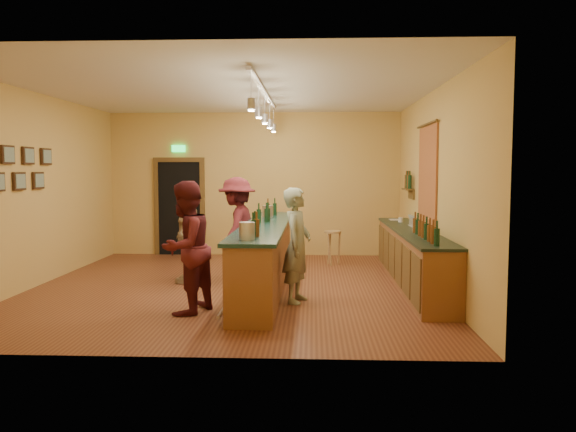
{
  "coord_description": "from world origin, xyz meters",
  "views": [
    {
      "loc": [
        1.31,
        -9.08,
        1.93
      ],
      "look_at": [
        0.9,
        0.2,
        1.16
      ],
      "focal_mm": 35.0,
      "sensor_mm": 36.0,
      "label": 1
    }
  ],
  "objects_px": {
    "customer_c": "(237,228)",
    "bar_stool": "(333,238)",
    "bartender": "(297,245)",
    "back_counter": "(413,257)",
    "customer_a": "(185,248)",
    "customer_b": "(188,234)",
    "tasting_bar": "(265,251)"
  },
  "relations": [
    {
      "from": "customer_c",
      "to": "bar_stool",
      "type": "relative_size",
      "value": 2.59
    },
    {
      "from": "customer_c",
      "to": "back_counter",
      "type": "bearing_deg",
      "value": 90.92
    },
    {
      "from": "back_counter",
      "to": "customer_b",
      "type": "height_order",
      "value": "customer_b"
    },
    {
      "from": "tasting_bar",
      "to": "customer_b",
      "type": "distance_m",
      "value": 1.4
    },
    {
      "from": "customer_b",
      "to": "customer_c",
      "type": "bearing_deg",
      "value": 116.41
    },
    {
      "from": "tasting_bar",
      "to": "customer_a",
      "type": "distance_m",
      "value": 1.97
    },
    {
      "from": "tasting_bar",
      "to": "bartender",
      "type": "xyz_separation_m",
      "value": [
        0.55,
        -1.01,
        0.23
      ]
    },
    {
      "from": "customer_b",
      "to": "bar_stool",
      "type": "height_order",
      "value": "customer_b"
    },
    {
      "from": "tasting_bar",
      "to": "customer_b",
      "type": "xyz_separation_m",
      "value": [
        -1.35,
        0.33,
        0.22
      ]
    },
    {
      "from": "bar_stool",
      "to": "tasting_bar",
      "type": "bearing_deg",
      "value": -118.27
    },
    {
      "from": "bartender",
      "to": "customer_b",
      "type": "distance_m",
      "value": 2.32
    },
    {
      "from": "back_counter",
      "to": "customer_a",
      "type": "bearing_deg",
      "value": -150.38
    },
    {
      "from": "back_counter",
      "to": "customer_b",
      "type": "bearing_deg",
      "value": 177.75
    },
    {
      "from": "bartender",
      "to": "bar_stool",
      "type": "relative_size",
      "value": 2.4
    },
    {
      "from": "customer_c",
      "to": "bar_stool",
      "type": "height_order",
      "value": "customer_c"
    },
    {
      "from": "tasting_bar",
      "to": "customer_a",
      "type": "height_order",
      "value": "customer_a"
    },
    {
      "from": "customer_b",
      "to": "customer_c",
      "type": "height_order",
      "value": "customer_c"
    },
    {
      "from": "bartender",
      "to": "customer_b",
      "type": "bearing_deg",
      "value": 68.68
    },
    {
      "from": "bartender",
      "to": "customer_c",
      "type": "distance_m",
      "value": 1.99
    },
    {
      "from": "tasting_bar",
      "to": "bartender",
      "type": "relative_size",
      "value": 3.06
    },
    {
      "from": "customer_b",
      "to": "bar_stool",
      "type": "bearing_deg",
      "value": 130.99
    },
    {
      "from": "back_counter",
      "to": "customer_c",
      "type": "xyz_separation_m",
      "value": [
        -2.98,
        0.47,
        0.41
      ]
    },
    {
      "from": "tasting_bar",
      "to": "bar_stool",
      "type": "distance_m",
      "value": 2.5
    },
    {
      "from": "customer_a",
      "to": "customer_c",
      "type": "height_order",
      "value": "customer_c"
    },
    {
      "from": "tasting_bar",
      "to": "customer_a",
      "type": "xyz_separation_m",
      "value": [
        -0.92,
        -1.72,
        0.28
      ]
    },
    {
      "from": "back_counter",
      "to": "customer_b",
      "type": "xyz_separation_m",
      "value": [
        -3.78,
        0.15,
        0.34
      ]
    },
    {
      "from": "tasting_bar",
      "to": "customer_a",
      "type": "bearing_deg",
      "value": -118.05
    },
    {
      "from": "customer_c",
      "to": "bartender",
      "type": "bearing_deg",
      "value": 43.4
    },
    {
      "from": "bartender",
      "to": "customer_c",
      "type": "bearing_deg",
      "value": 47.42
    },
    {
      "from": "tasting_bar",
      "to": "bartender",
      "type": "distance_m",
      "value": 1.17
    },
    {
      "from": "back_counter",
      "to": "tasting_bar",
      "type": "bearing_deg",
      "value": -175.74
    },
    {
      "from": "bartender",
      "to": "customer_b",
      "type": "relative_size",
      "value": 1.01
    }
  ]
}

